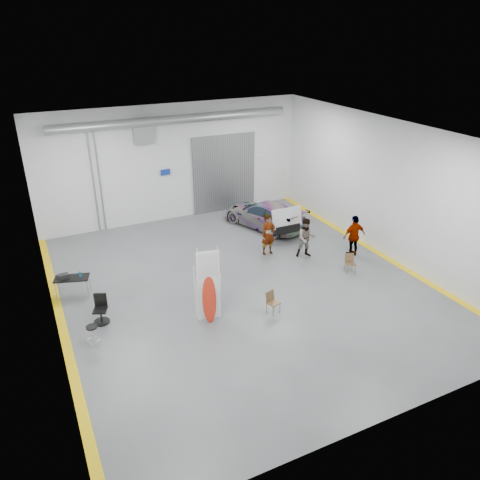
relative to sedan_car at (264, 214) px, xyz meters
name	(u,v)px	position (x,y,z in m)	size (l,w,h in m)	color
ground	(242,285)	(-3.63, -4.83, -0.66)	(16.00, 16.00, 0.00)	#57595E
room_shell	(223,171)	(-3.39, -2.61, 3.42)	(14.02, 16.18, 6.01)	silver
sedan_car	(264,214)	(0.00, 0.00, 0.00)	(1.86, 4.57, 1.33)	silver
person_a	(268,234)	(-1.34, -2.82, 0.28)	(0.69, 0.45, 1.89)	#967052
person_b	(307,238)	(0.06, -3.79, 0.24)	(0.88, 0.67, 1.80)	teal
person_c	(354,236)	(2.01, -4.64, 0.30)	(1.11, 0.46, 1.92)	#A26236
surfboard_display	(210,292)	(-5.72, -6.62, 0.51)	(0.81, 0.32, 2.90)	white
folding_chair_near	(273,307)	(-3.50, -7.12, -0.40)	(0.49, 0.52, 0.84)	brown
folding_chair_far	(350,267)	(0.90, -5.88, -0.41)	(0.48, 0.50, 0.81)	brown
shop_stool	(93,336)	(-9.67, -6.26, -0.29)	(0.38, 0.38, 0.75)	black
work_table	(70,278)	(-9.87, -2.77, 0.13)	(1.39, 0.98, 1.03)	gray
office_chair	(100,310)	(-9.19, -4.98, -0.21)	(0.59, 0.62, 1.04)	black
trunk_lid	(285,215)	(0.00, -2.04, 0.68)	(1.55, 0.94, 0.04)	silver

